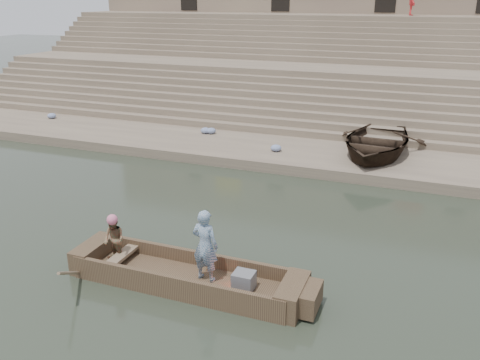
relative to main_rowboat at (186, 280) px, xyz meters
The scene contains 14 objects.
ground 4.33m from the main_rowboat, 150.18° to the left, with size 120.00×120.00×0.00m, color #252E22.
lower_landing 10.82m from the main_rowboat, 110.30° to the left, with size 32.00×4.00×0.40m, color gray.
mid_landing 18.09m from the main_rowboat, 102.01° to the left, with size 32.00×3.00×2.80m, color gray.
upper_landing 25.06m from the main_rowboat, 98.66° to the left, with size 32.00×3.00×5.20m, color gray.
ghat_steps 19.78m from the main_rowboat, 100.99° to the left, with size 32.00×11.00×5.20m.
building_wall 29.41m from the main_rowboat, 97.46° to the left, with size 32.00×5.07×11.20m.
main_rowboat is the anchor object (origin of this frame).
rowboat_trim 0.28m from the main_rowboat, ahead, with size 6.04×2.63×1.84m.
standing_man 1.09m from the main_rowboat, ahead, with size 0.63×0.41×1.72m, color navy.
rowing_man 2.04m from the main_rowboat, behind, with size 0.57×0.44×1.17m, color #297B4C.
television 1.46m from the main_rowboat, ahead, with size 0.46×0.42×0.40m.
beached_rowboat 11.11m from the main_rowboat, 74.56° to the left, with size 3.63×5.09×1.05m, color #2D2116.
pedestrian 25.33m from the main_rowboat, 82.98° to the left, with size 1.14×0.66×1.77m, color red.
cloth_bundles 12.35m from the main_rowboat, 118.17° to the left, with size 12.91×2.01×0.26m.
Camera 1 is at (8.59, -11.19, 6.33)m, focal length 37.69 mm.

